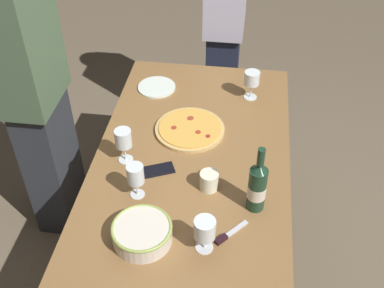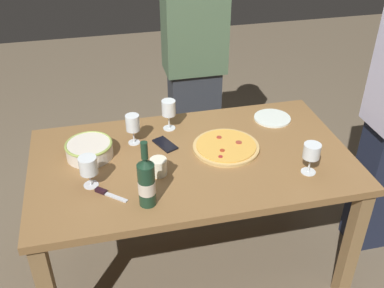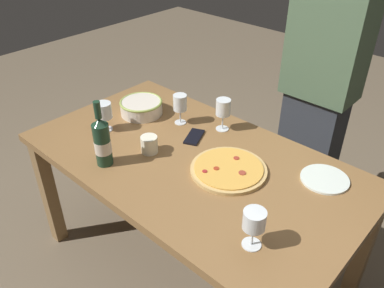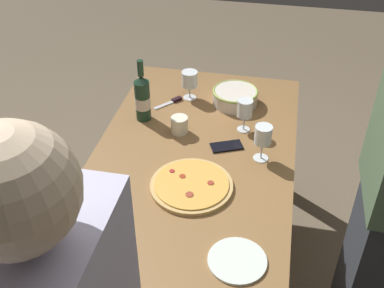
# 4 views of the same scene
# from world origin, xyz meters

# --- Properties ---
(ground_plane) EXTENTS (8.00, 8.00, 0.00)m
(ground_plane) POSITION_xyz_m (0.00, 0.00, 0.00)
(ground_plane) COLOR #6F604A
(dining_table) EXTENTS (1.60, 0.90, 0.75)m
(dining_table) POSITION_xyz_m (0.00, 0.00, 0.66)
(dining_table) COLOR olive
(dining_table) RESTS_ON ground
(pizza) EXTENTS (0.34, 0.34, 0.03)m
(pizza) POSITION_xyz_m (0.19, 0.04, 0.76)
(pizza) COLOR tan
(pizza) RESTS_ON dining_table
(serving_bowl) EXTENTS (0.24, 0.24, 0.08)m
(serving_bowl) POSITION_xyz_m (-0.50, 0.13, 0.79)
(serving_bowl) COLOR silver
(serving_bowl) RESTS_ON dining_table
(wine_bottle) EXTENTS (0.08, 0.08, 0.32)m
(wine_bottle) POSITION_xyz_m (-0.27, -0.30, 0.87)
(wine_bottle) COLOR #1C3B27
(wine_bottle) RESTS_ON dining_table
(wine_glass_near_pizza) EXTENTS (0.08, 0.08, 0.15)m
(wine_glass_near_pizza) POSITION_xyz_m (-0.50, -0.11, 0.85)
(wine_glass_near_pizza) COLOR white
(wine_glass_near_pizza) RESTS_ON dining_table
(wine_glass_by_bottle) EXTENTS (0.08, 0.08, 0.17)m
(wine_glass_by_bottle) POSITION_xyz_m (-0.06, 0.30, 0.87)
(wine_glass_by_bottle) COLOR white
(wine_glass_by_bottle) RESTS_ON dining_table
(wine_glass_far_left) EXTENTS (0.07, 0.07, 0.16)m
(wine_glass_far_left) POSITION_xyz_m (-0.27, 0.20, 0.86)
(wine_glass_far_left) COLOR white
(wine_glass_far_left) RESTS_ON dining_table
(wine_glass_far_right) EXTENTS (0.08, 0.08, 0.16)m
(wine_glass_far_right) POSITION_xyz_m (0.51, -0.25, 0.86)
(wine_glass_far_right) COLOR white
(wine_glass_far_right) RESTS_ON dining_table
(cup_amber) EXTENTS (0.08, 0.08, 0.08)m
(cup_amber) POSITION_xyz_m (-0.19, -0.10, 0.79)
(cup_amber) COLOR white
(cup_amber) RESTS_ON dining_table
(side_plate) EXTENTS (0.21, 0.21, 0.01)m
(side_plate) POSITION_xyz_m (0.53, 0.27, 0.76)
(side_plate) COLOR white
(side_plate) RESTS_ON dining_table
(cell_phone) EXTENTS (0.12, 0.16, 0.01)m
(cell_phone) POSITION_xyz_m (-0.11, 0.14, 0.76)
(cell_phone) COLOR black
(cell_phone) RESTS_ON dining_table
(pizza_knife) EXTENTS (0.14, 0.13, 0.02)m
(pizza_knife) POSITION_xyz_m (-0.44, -0.20, 0.76)
(pizza_knife) COLOR silver
(pizza_knife) RESTS_ON dining_table
(person_host) EXTENTS (0.38, 0.24, 1.73)m
(person_host) POSITION_xyz_m (0.20, 0.81, 0.89)
(person_host) COLOR #2E3239
(person_host) RESTS_ON ground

